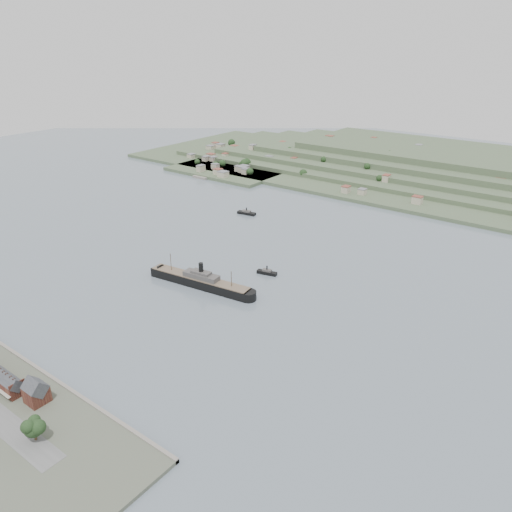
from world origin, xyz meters
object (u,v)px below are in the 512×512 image
Objects in this scene: gabled_building at (36,392)px; steamship at (197,280)px; fig_tree at (33,427)px; tugboat at (267,272)px.

steamship reaches higher than gabled_building.
fig_tree is at bearing -33.25° from gabled_building.
tugboat is at bearing 56.95° from steamship.
fig_tree is at bearing -72.56° from steamship.
fig_tree is (23.12, -15.16, 1.35)m from gabled_building.
steamship is 7.68× the size of fig_tree.
tugboat is (3.32, 189.80, -6.45)m from gabled_building.
steamship is at bearing -123.05° from tugboat.
steamship is (-26.75, 143.59, -3.98)m from gabled_building.
tugboat is at bearing 89.00° from gabled_building.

